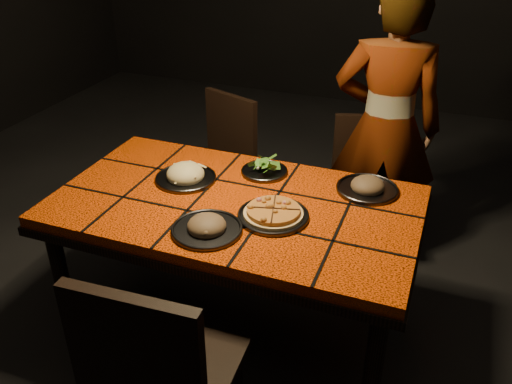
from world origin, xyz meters
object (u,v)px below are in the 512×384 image
(dining_table, at_px, (235,216))
(chair_near, at_px, (158,374))
(chair_far_left, at_px, (221,157))
(chair_far_right, at_px, (365,179))
(plate_pizza, at_px, (273,214))
(plate_pasta, at_px, (186,175))
(diner, at_px, (386,128))

(dining_table, height_order, chair_near, chair_near)
(chair_far_left, height_order, chair_far_right, chair_far_left)
(plate_pizza, xyz_separation_m, plate_pasta, (-0.50, 0.17, 0.01))
(chair_near, relative_size, chair_far_left, 1.11)
(dining_table, height_order, diner, diner)
(chair_near, relative_size, diner, 0.61)
(diner, xyz_separation_m, plate_pasta, (-0.80, -0.83, -0.03))
(dining_table, bearing_deg, plate_pizza, -18.82)
(diner, bearing_deg, chair_far_right, -5.58)
(plate_pizza, bearing_deg, chair_near, -99.81)
(chair_far_left, xyz_separation_m, chair_far_right, (0.88, 0.08, -0.02))
(chair_near, distance_m, plate_pasta, 1.02)
(chair_far_left, relative_size, plate_pasta, 3.05)
(chair_far_right, bearing_deg, diner, -16.55)
(chair_near, bearing_deg, plate_pasta, -71.49)
(dining_table, distance_m, chair_far_right, 1.03)
(chair_near, distance_m, chair_far_right, 1.79)
(chair_far_right, distance_m, plate_pizza, 1.06)
(dining_table, xyz_separation_m, plate_pasta, (-0.29, 0.10, 0.10))
(diner, distance_m, plate_pizza, 1.04)
(dining_table, xyz_separation_m, chair_far_right, (0.43, 0.92, -0.19))
(plate_pizza, bearing_deg, plate_pasta, 161.49)
(chair_far_left, xyz_separation_m, diner, (0.96, 0.08, 0.31))
(chair_far_left, distance_m, plate_pizza, 1.16)
(chair_far_right, height_order, plate_pasta, chair_far_right)
(chair_near, bearing_deg, dining_table, -87.97)
(dining_table, height_order, chair_far_right, chair_far_right)
(plate_pasta, bearing_deg, dining_table, -18.29)
(chair_far_left, bearing_deg, dining_table, -41.04)
(plate_pasta, bearing_deg, chair_far_left, 102.31)
(chair_near, xyz_separation_m, plate_pizza, (0.13, 0.77, 0.21))
(chair_near, height_order, chair_far_right, chair_near)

